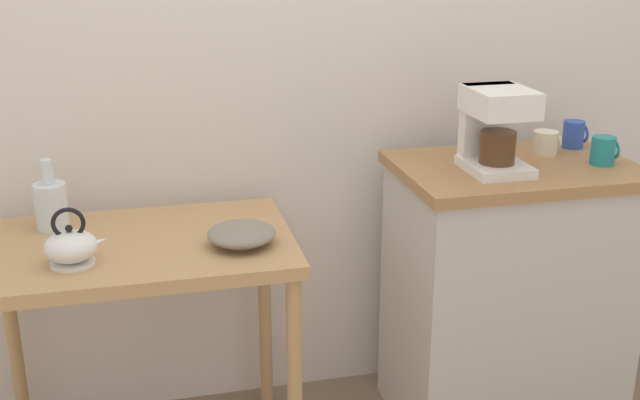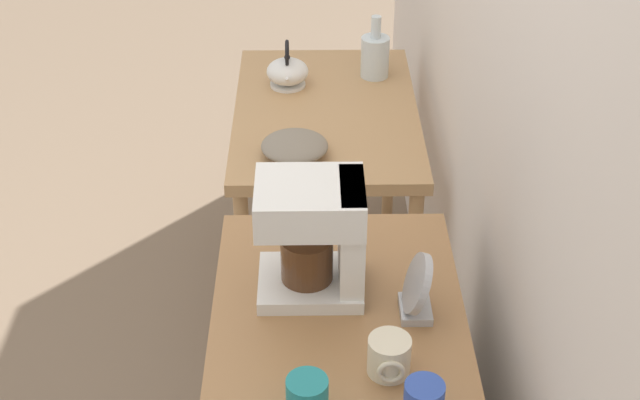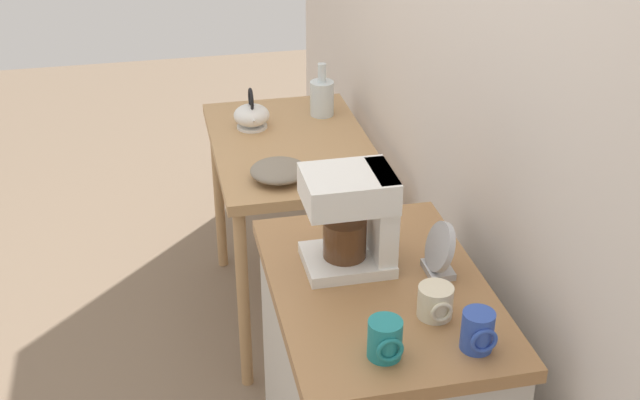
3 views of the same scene
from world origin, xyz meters
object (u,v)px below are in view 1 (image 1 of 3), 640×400
bowl_stoneware (242,234)px  coffee_maker (495,125)px  glass_carafe_vase (51,204)px  mug_small_cream (546,143)px  teakettle (72,246)px  table_clock (490,134)px  mug_dark_teal (604,151)px  mug_blue (574,134)px

bowl_stoneware → coffee_maker: size_ratio=0.76×
glass_carafe_vase → mug_small_cream: 1.60m
teakettle → table_clock: bearing=12.0°
mug_dark_teal → table_clock: size_ratio=0.65×
glass_carafe_vase → table_clock: size_ratio=1.56×
mug_dark_teal → mug_blue: bearing=85.4°
bowl_stoneware → glass_carafe_vase: (-0.54, 0.27, 0.04)m
coffee_maker → mug_small_cream: bearing=26.4°
glass_carafe_vase → mug_small_cream: mug_small_cream is taller
glass_carafe_vase → mug_small_cream: bearing=-2.8°
coffee_maker → table_clock: size_ratio=1.86×
glass_carafe_vase → coffee_maker: 1.37m
teakettle → glass_carafe_vase: glass_carafe_vase is taller
teakettle → glass_carafe_vase: (-0.07, 0.30, 0.02)m
coffee_maker → mug_blue: size_ratio=2.79×
mug_dark_teal → table_clock: (-0.29, 0.23, 0.02)m
bowl_stoneware → coffee_maker: bearing=4.7°
teakettle → table_clock: table_clock is taller
teakettle → table_clock: (1.35, 0.29, 0.16)m
teakettle → table_clock: size_ratio=1.24×
glass_carafe_vase → teakettle: bearing=-76.1°
mug_dark_teal → table_clock: 0.37m
bowl_stoneware → table_clock: table_clock is taller
mug_small_cream → mug_blue: mug_blue is taller
table_clock → glass_carafe_vase: bearing=179.5°
bowl_stoneware → glass_carafe_vase: bearing=153.4°
table_clock → coffee_maker: bearing=-113.2°
coffee_maker → mug_dark_teal: coffee_maker is taller
glass_carafe_vase → mug_blue: bearing=-1.0°
teakettle → glass_carafe_vase: 0.31m
teakettle → glass_carafe_vase: bearing=103.9°
coffee_maker → mug_dark_teal: 0.38m
bowl_stoneware → coffee_maker: coffee_maker is taller
mug_blue → table_clock: size_ratio=0.67×
mug_blue → table_clock: bearing=176.7°
teakettle → mug_small_cream: size_ratio=1.92×
teakettle → bowl_stoneware: bearing=3.5°
coffee_maker → mug_dark_teal: size_ratio=2.88×
teakettle → mug_blue: (1.65, 0.27, 0.15)m
mug_small_cream → table_clock: bearing=158.4°
bowl_stoneware → teakettle: bearing=-176.5°
mug_dark_teal → mug_blue: (0.02, 0.21, 0.00)m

